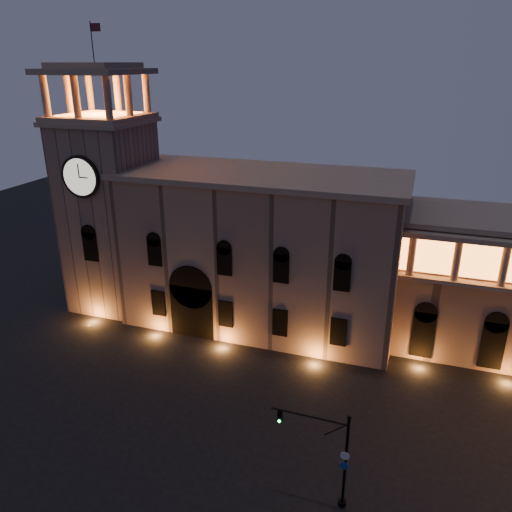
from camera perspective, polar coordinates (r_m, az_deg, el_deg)
name	(u,v)px	position (r m, az deg, el deg)	size (l,w,h in m)	color
ground	(199,453)	(42.07, -6.56, -21.43)	(160.00, 160.00, 0.00)	black
government_building	(260,251)	(55.71, 0.51, 0.62)	(30.80, 12.80, 17.60)	#91725E
clock_tower	(110,206)	(61.70, -16.34, 5.46)	(9.80, 9.80, 32.40)	#91725E
traffic_light	(332,456)	(36.15, 8.66, -21.68)	(5.49, 0.58, 7.52)	black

